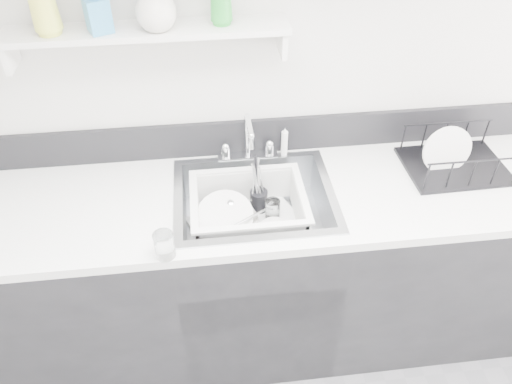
{
  "coord_description": "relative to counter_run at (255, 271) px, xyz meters",
  "views": [
    {
      "loc": [
        -0.17,
        -0.3,
        2.22
      ],
      "look_at": [
        0.0,
        1.14,
        0.98
      ],
      "focal_mm": 35.0,
      "sensor_mm": 36.0,
      "label": 1
    }
  ],
  "objects": [
    {
      "name": "backsplash",
      "position": [
        0.0,
        0.3,
        0.54
      ],
      "size": [
        3.2,
        0.02,
        0.16
      ],
      "primitive_type": "cube",
      "color": "black",
      "rests_on": "counter_run"
    },
    {
      "name": "sink",
      "position": [
        0.0,
        0.0,
        0.37
      ],
      "size": [
        0.64,
        0.52,
        0.2
      ],
      "primitive_type": null,
      "color": "silver",
      "rests_on": "counter_run"
    },
    {
      "name": "bowl_small",
      "position": [
        0.07,
        -0.07,
        0.33
      ],
      "size": [
        0.14,
        0.14,
        0.04
      ],
      "primitive_type": "imported",
      "rotation": [
        0.0,
        0.0,
        -0.24
      ],
      "color": "white",
      "rests_on": "wash_tub"
    },
    {
      "name": "tumbler_counter",
      "position": [
        -0.35,
        -0.28,
        0.51
      ],
      "size": [
        0.09,
        0.09,
        0.1
      ],
      "primitive_type": "cylinder",
      "rotation": [
        0.0,
        0.0,
        0.4
      ],
      "color": "white",
      "rests_on": "counter_run"
    },
    {
      "name": "wall_shelf",
      "position": [
        -0.35,
        0.23,
        1.05
      ],
      "size": [
        1.0,
        0.16,
        0.12
      ],
      "color": "silver",
      "rests_on": "room_shell"
    },
    {
      "name": "faucet",
      "position": [
        0.0,
        0.25,
        0.52
      ],
      "size": [
        0.26,
        0.18,
        0.23
      ],
      "color": "silver",
      "rests_on": "counter_run"
    },
    {
      "name": "tumbler_in_tub",
      "position": [
        0.08,
        0.03,
        0.35
      ],
      "size": [
        0.07,
        0.07,
        0.09
      ],
      "primitive_type": "cylinder",
      "rotation": [
        0.0,
        0.0,
        -0.13
      ],
      "color": "white",
      "rests_on": "wash_tub"
    },
    {
      "name": "plate_stack",
      "position": [
        -0.11,
        -0.01,
        0.34
      ],
      "size": [
        0.28,
        0.28,
        0.11
      ],
      "rotation": [
        0.0,
        0.0,
        -0.37
      ],
      "color": "white",
      "rests_on": "wash_tub"
    },
    {
      "name": "counter_run",
      "position": [
        0.0,
        0.0,
        0.0
      ],
      "size": [
        3.2,
        0.62,
        0.92
      ],
      "color": "black",
      "rests_on": "ground"
    },
    {
      "name": "wash_tub",
      "position": [
        -0.03,
        -0.01,
        0.38
      ],
      "size": [
        0.57,
        0.53,
        0.18
      ],
      "primitive_type": null,
      "rotation": [
        0.0,
        0.0,
        0.4
      ],
      "color": "silver",
      "rests_on": "sink"
    },
    {
      "name": "side_sprayer",
      "position": [
        0.16,
        0.25,
        0.53
      ],
      "size": [
        0.03,
        0.03,
        0.14
      ],
      "primitive_type": "cylinder",
      "color": "silver",
      "rests_on": "counter_run"
    },
    {
      "name": "soap_bottle_b",
      "position": [
        -0.5,
        0.21,
        1.16
      ],
      "size": [
        0.1,
        0.1,
        0.17
      ],
      "primitive_type": "imported",
      "rotation": [
        0.0,
        0.0,
        0.41
      ],
      "color": "#3C90C2",
      "rests_on": "wall_shelf"
    },
    {
      "name": "dish_rack",
      "position": [
        0.86,
        0.08,
        0.53
      ],
      "size": [
        0.43,
        0.32,
        0.15
      ],
      "primitive_type": null,
      "rotation": [
        0.0,
        0.0,
        0.02
      ],
      "color": "black",
      "rests_on": "counter_run"
    },
    {
      "name": "room_shell",
      "position": [
        0.0,
        -0.8,
        1.22
      ],
      "size": [
        3.5,
        3.0,
        2.6
      ],
      "color": "silver",
      "rests_on": "ground"
    },
    {
      "name": "ladle",
      "position": [
        -0.05,
        -0.0,
        0.35
      ],
      "size": [
        0.26,
        0.27,
        0.08
      ],
      "primitive_type": null,
      "rotation": [
        0.0,
        0.0,
        -0.85
      ],
      "color": "silver",
      "rests_on": "wash_tub"
    },
    {
      "name": "utensil_cup",
      "position": [
        0.03,
        0.09,
        0.36
      ],
      "size": [
        0.08,
        0.08,
        0.26
      ],
      "rotation": [
        0.0,
        0.0,
        0.11
      ],
      "color": "black",
      "rests_on": "wash_tub"
    },
    {
      "name": "soap_bottle_c",
      "position": [
        -0.31,
        0.21,
        1.16
      ],
      "size": [
        0.16,
        0.16,
        0.18
      ],
      "primitive_type": "imported",
      "rotation": [
        0.0,
        0.0,
        0.2
      ],
      "color": "beige",
      "rests_on": "wall_shelf"
    }
  ]
}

